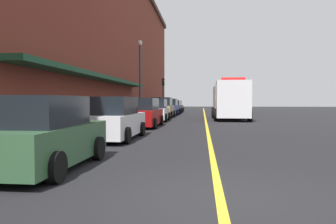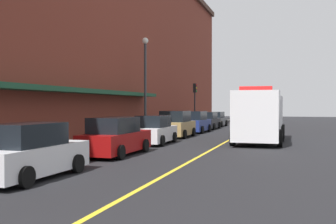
{
  "view_description": "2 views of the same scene",
  "coord_description": "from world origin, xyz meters",
  "px_view_note": "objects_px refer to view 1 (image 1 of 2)",
  "views": [
    {
      "loc": [
        -0.31,
        -5.58,
        1.63
      ],
      "look_at": [
        -2.44,
        14.9,
        0.89
      ],
      "focal_mm": 34.91,
      "sensor_mm": 36.0,
      "label": 1
    },
    {
      "loc": [
        4.11,
        -3.52,
        2.36
      ],
      "look_at": [
        -2.33,
        17.52,
        1.97
      ],
      "focal_mm": 44.08,
      "sensor_mm": 36.0,
      "label": 2
    }
  ],
  "objects_px": {
    "parking_meter_2": "(89,113)",
    "traffic_light_near": "(163,89)",
    "parking_meter_0": "(132,108)",
    "parking_meter_4": "(152,106)",
    "street_lamp_left": "(140,70)",
    "parked_car_1": "(114,120)",
    "parked_car_5": "(169,107)",
    "parked_car_6": "(173,107)",
    "parked_car_7": "(175,107)",
    "parked_car_4": "(162,108)",
    "box_truck": "(230,101)",
    "parking_meter_1": "(154,106)",
    "parked_car_2": "(144,113)",
    "parking_meter_3": "(144,107)",
    "parked_car_3": "(156,111)",
    "parked_car_0": "(44,135)"
  },
  "relations": [
    {
      "from": "parked_car_0",
      "to": "box_truck",
      "type": "distance_m",
      "value": 22.1
    },
    {
      "from": "parking_meter_3",
      "to": "parking_meter_1",
      "type": "bearing_deg",
      "value": 90.0
    },
    {
      "from": "parked_car_3",
      "to": "street_lamp_left",
      "type": "relative_size",
      "value": 0.61
    },
    {
      "from": "parked_car_4",
      "to": "traffic_light_near",
      "type": "xyz_separation_m",
      "value": [
        -1.25,
        11.21,
        2.27
      ]
    },
    {
      "from": "parked_car_4",
      "to": "parked_car_1",
      "type": "bearing_deg",
      "value": -179.09
    },
    {
      "from": "parked_car_3",
      "to": "parking_meter_1",
      "type": "bearing_deg",
      "value": 8.22
    },
    {
      "from": "parking_meter_0",
      "to": "parked_car_0",
      "type": "bearing_deg",
      "value": -85.26
    },
    {
      "from": "parked_car_7",
      "to": "parking_meter_3",
      "type": "height_order",
      "value": "parked_car_7"
    },
    {
      "from": "box_truck",
      "to": "parking_meter_4",
      "type": "bearing_deg",
      "value": -118.2
    },
    {
      "from": "parking_meter_0",
      "to": "parking_meter_2",
      "type": "relative_size",
      "value": 1.0
    },
    {
      "from": "parked_car_1",
      "to": "parking_meter_4",
      "type": "relative_size",
      "value": 3.42
    },
    {
      "from": "parked_car_2",
      "to": "parking_meter_3",
      "type": "xyz_separation_m",
      "value": [
        -1.49,
        8.28,
        0.23
      ]
    },
    {
      "from": "parked_car_1",
      "to": "box_truck",
      "type": "height_order",
      "value": "box_truck"
    },
    {
      "from": "parking_meter_2",
      "to": "street_lamp_left",
      "type": "xyz_separation_m",
      "value": [
        -0.6,
        15.3,
        3.34
      ]
    },
    {
      "from": "parked_car_1",
      "to": "parked_car_5",
      "type": "relative_size",
      "value": 1.02
    },
    {
      "from": "box_truck",
      "to": "parking_meter_3",
      "type": "xyz_separation_m",
      "value": [
        -7.41,
        -0.54,
        -0.55
      ]
    },
    {
      "from": "parking_meter_4",
      "to": "parked_car_0",
      "type": "bearing_deg",
      "value": -86.98
    },
    {
      "from": "parked_car_7",
      "to": "parking_meter_2",
      "type": "height_order",
      "value": "parked_car_7"
    },
    {
      "from": "parked_car_5",
      "to": "parking_meter_1",
      "type": "xyz_separation_m",
      "value": [
        -1.45,
        -1.55,
        0.22
      ]
    },
    {
      "from": "parked_car_7",
      "to": "parked_car_3",
      "type": "bearing_deg",
      "value": -177.5
    },
    {
      "from": "parked_car_6",
      "to": "traffic_light_near",
      "type": "bearing_deg",
      "value": 61.62
    },
    {
      "from": "parked_car_1",
      "to": "parking_meter_0",
      "type": "distance_m",
      "value": 10.15
    },
    {
      "from": "parking_meter_2",
      "to": "parking_meter_4",
      "type": "height_order",
      "value": "same"
    },
    {
      "from": "parked_car_6",
      "to": "box_truck",
      "type": "bearing_deg",
      "value": -153.93
    },
    {
      "from": "parked_car_3",
      "to": "street_lamp_left",
      "type": "bearing_deg",
      "value": 25.85
    },
    {
      "from": "parking_meter_3",
      "to": "street_lamp_left",
      "type": "height_order",
      "value": "street_lamp_left"
    },
    {
      "from": "parked_car_4",
      "to": "traffic_light_near",
      "type": "relative_size",
      "value": 0.96
    },
    {
      "from": "parking_meter_4",
      "to": "street_lamp_left",
      "type": "relative_size",
      "value": 0.19
    },
    {
      "from": "parked_car_4",
      "to": "street_lamp_left",
      "type": "relative_size",
      "value": 0.59
    },
    {
      "from": "parked_car_4",
      "to": "parking_meter_3",
      "type": "xyz_separation_m",
      "value": [
        -1.31,
        -2.65,
        0.17
      ]
    },
    {
      "from": "parking_meter_0",
      "to": "parked_car_2",
      "type": "bearing_deg",
      "value": -67.66
    },
    {
      "from": "parked_car_6",
      "to": "parked_car_7",
      "type": "bearing_deg",
      "value": 2.5
    },
    {
      "from": "parking_meter_2",
      "to": "traffic_light_near",
      "type": "height_order",
      "value": "traffic_light_near"
    },
    {
      "from": "parked_car_1",
      "to": "parked_car_4",
      "type": "height_order",
      "value": "parked_car_4"
    },
    {
      "from": "parked_car_6",
      "to": "traffic_light_near",
      "type": "height_order",
      "value": "traffic_light_near"
    },
    {
      "from": "parking_meter_4",
      "to": "parking_meter_0",
      "type": "bearing_deg",
      "value": -90.0
    },
    {
      "from": "parked_car_4",
      "to": "parked_car_7",
      "type": "height_order",
      "value": "parked_car_4"
    },
    {
      "from": "parking_meter_2",
      "to": "parked_car_4",
      "type": "bearing_deg",
      "value": 85.46
    },
    {
      "from": "parking_meter_2",
      "to": "street_lamp_left",
      "type": "height_order",
      "value": "street_lamp_left"
    },
    {
      "from": "parking_meter_1",
      "to": "traffic_light_near",
      "type": "relative_size",
      "value": 0.31
    },
    {
      "from": "parked_car_1",
      "to": "parked_car_3",
      "type": "bearing_deg",
      "value": 0.67
    },
    {
      "from": "parking_meter_4",
      "to": "parked_car_5",
      "type": "bearing_deg",
      "value": 67.23
    },
    {
      "from": "parking_meter_2",
      "to": "parked_car_6",
      "type": "bearing_deg",
      "value": 86.89
    },
    {
      "from": "parked_car_6",
      "to": "parking_meter_0",
      "type": "height_order",
      "value": "parked_car_6"
    },
    {
      "from": "parked_car_2",
      "to": "box_truck",
      "type": "bearing_deg",
      "value": -33.5
    },
    {
      "from": "parked_car_7",
      "to": "box_truck",
      "type": "relative_size",
      "value": 0.5
    },
    {
      "from": "parking_meter_3",
      "to": "street_lamp_left",
      "type": "distance_m",
      "value": 3.68
    },
    {
      "from": "parked_car_4",
      "to": "parking_meter_1",
      "type": "bearing_deg",
      "value": 19.86
    },
    {
      "from": "parked_car_2",
      "to": "street_lamp_left",
      "type": "height_order",
      "value": "street_lamp_left"
    },
    {
      "from": "traffic_light_near",
      "to": "parking_meter_1",
      "type": "bearing_deg",
      "value": -90.47
    }
  ]
}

